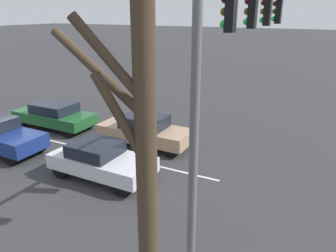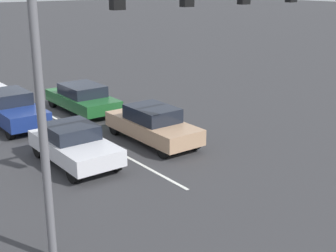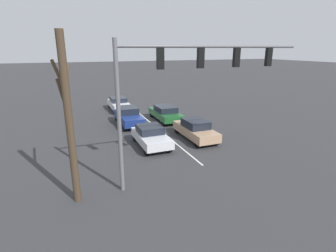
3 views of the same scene
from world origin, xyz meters
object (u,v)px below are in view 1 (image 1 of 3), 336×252
Objects in this scene: car_darkgreen_leftlane_second at (54,115)px; bare_tree_near at (142,175)px; car_silver_midlane_front at (101,160)px; traffic_signal_gantry at (243,42)px; car_tan_leftlane_front at (145,130)px.

bare_tree_near is (8.83, 11.44, 3.18)m from car_darkgreen_leftlane_second.
car_silver_midlane_front is at bearing -134.93° from bare_tree_near.
car_silver_midlane_front is 0.55× the size of bare_tree_near.
car_silver_midlane_front is 7.10m from traffic_signal_gantry.
bare_tree_near is (5.35, 5.36, 3.18)m from car_silver_midlane_front.
car_tan_leftlane_front is at bearing 91.95° from car_darkgreen_leftlane_second.
traffic_signal_gantry is 1.34× the size of bare_tree_near.
car_darkgreen_leftlane_second is 14.79m from bare_tree_near.
bare_tree_near reaches higher than car_tan_leftlane_front.
car_darkgreen_leftlane_second is at bearing -88.05° from car_tan_leftlane_front.
car_tan_leftlane_front is at bearing -148.27° from bare_tree_near.
car_tan_leftlane_front is 8.07m from traffic_signal_gantry.
traffic_signal_gantry is (3.33, 11.36, 4.74)m from car_darkgreen_leftlane_second.
traffic_signal_gantry is at bearing -179.19° from bare_tree_near.
traffic_signal_gantry is at bearing 73.65° from car_darkgreen_leftlane_second.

